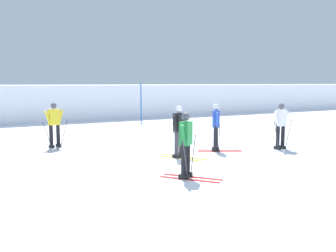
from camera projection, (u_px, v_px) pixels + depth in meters
The scene contains 8 objects.
ground_plane at pixel (226, 169), 10.44m from camera, with size 120.00×120.00×0.00m, color white.
far_snow_ridge at pixel (68, 101), 26.87m from camera, with size 80.00×8.57×2.30m, color white.
skier_black at pixel (179, 130), 11.95m from camera, with size 1.08×1.59×1.71m.
skier_blue at pixel (216, 126), 13.09m from camera, with size 1.55×1.16×1.71m.
skier_white at pixel (281, 125), 13.43m from camera, with size 1.00×1.63×1.71m.
skier_green at pixel (186, 143), 9.35m from camera, with size 1.30×1.48×1.71m.
skier_yellow at pixel (54, 124), 13.77m from camera, with size 0.98×1.64×1.71m.
trail_marker_pole at pixel (141, 104), 21.56m from camera, with size 0.07×0.07×2.43m, color #1E56AD.
Camera 1 is at (-6.33, -8.20, 2.45)m, focal length 39.08 mm.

